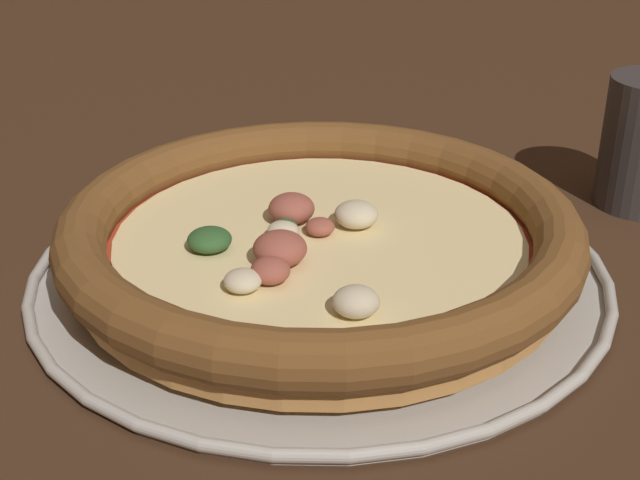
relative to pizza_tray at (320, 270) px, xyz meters
name	(u,v)px	position (x,y,z in m)	size (l,w,h in m)	color
ground_plane	(320,277)	(0.00, 0.00, 0.00)	(3.00, 3.00, 0.00)	#3D2616
pizza_tray	(320,270)	(0.00, 0.00, 0.00)	(0.36, 0.36, 0.01)	#B7B2A8
pizza	(320,235)	(0.00, 0.00, 0.03)	(0.32, 0.32, 0.04)	#BC7F42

